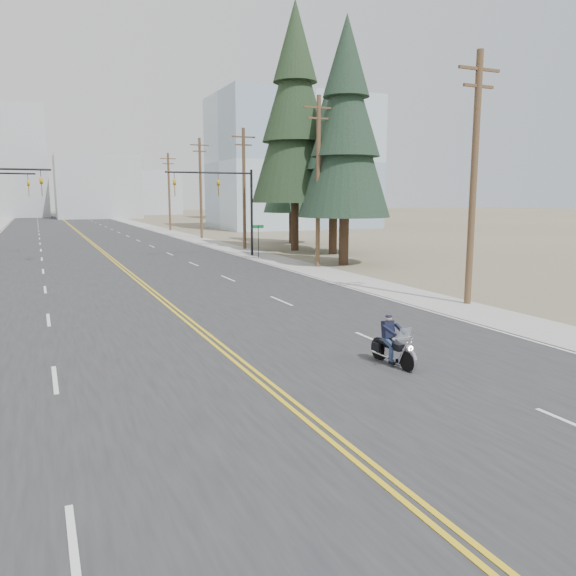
{
  "coord_description": "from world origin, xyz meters",
  "views": [
    {
      "loc": [
        -5.17,
        -11.57,
        4.81
      ],
      "look_at": [
        2.88,
        6.46,
        1.6
      ],
      "focal_mm": 35.0,
      "sensor_mm": 36.0,
      "label": 1
    }
  ],
  "objects": [
    {
      "name": "conifer_far",
      "position": [
        19.24,
        42.05,
        9.25
      ],
      "size": [
        6.02,
        6.02,
        16.13
      ],
      "rotation": [
        0.0,
        0.0,
        -0.15
      ],
      "color": "#382619",
      "rests_on": "ground"
    },
    {
      "name": "conifer_mid",
      "position": [
        17.87,
        30.67,
        9.15
      ],
      "size": [
        5.98,
        5.98,
        15.94
      ],
      "rotation": [
        0.0,
        0.0,
        0.2
      ],
      "color": "#382619",
      "rests_on": "ground"
    },
    {
      "name": "road",
      "position": [
        0.0,
        70.0,
        0.01
      ],
      "size": [
        20.0,
        200.0,
        0.01
      ],
      "primitive_type": "cube",
      "color": "#303033",
      "rests_on": "ground"
    },
    {
      "name": "utility_pole_c",
      "position": [
        12.5,
        38.0,
        5.73
      ],
      "size": [
        2.2,
        0.3,
        11.0
      ],
      "color": "brown",
      "rests_on": "ground"
    },
    {
      "name": "haze_bldg_e",
      "position": [
        25.0,
        150.0,
        6.0
      ],
      "size": [
        14.0,
        14.0,
        12.0
      ],
      "primitive_type": "cube",
      "color": "#B7BCC6",
      "rests_on": "ground"
    },
    {
      "name": "utility_pole_b",
      "position": [
        12.5,
        23.0,
        5.98
      ],
      "size": [
        2.2,
        0.3,
        11.5
      ],
      "color": "brown",
      "rests_on": "ground"
    },
    {
      "name": "conifer_near",
      "position": [
        14.78,
        23.37,
        9.77
      ],
      "size": [
        6.43,
        6.43,
        17.02
      ],
      "rotation": [
        0.0,
        0.0,
        0.26
      ],
      "color": "#382619",
      "rests_on": "ground"
    },
    {
      "name": "glass_building",
      "position": [
        32.0,
        70.0,
        10.0
      ],
      "size": [
        24.0,
        16.0,
        20.0
      ],
      "primitive_type": "cube",
      "color": "#9EB5CC",
      "rests_on": "ground"
    },
    {
      "name": "motorcyclist",
      "position": [
        3.96,
        1.46,
        0.73
      ],
      "size": [
        0.91,
        1.91,
        1.46
      ],
      "primitive_type": null,
      "rotation": [
        0.0,
        0.0,
        3.2
      ],
      "color": "black",
      "rests_on": "ground"
    },
    {
      "name": "haze_bldg_b",
      "position": [
        8.0,
        125.0,
        7.0
      ],
      "size": [
        18.0,
        14.0,
        14.0
      ],
      "primitive_type": "cube",
      "color": "#ADB2B7",
      "rests_on": "ground"
    },
    {
      "name": "utility_pole_a",
      "position": [
        12.5,
        8.0,
        5.73
      ],
      "size": [
        2.2,
        0.3,
        11.0
      ],
      "color": "brown",
      "rests_on": "ground"
    },
    {
      "name": "haze_bldg_c",
      "position": [
        40.0,
        110.0,
        9.0
      ],
      "size": [
        16.0,
        12.0,
        18.0
      ],
      "primitive_type": "cube",
      "color": "#B7BCC6",
      "rests_on": "ground"
    },
    {
      "name": "utility_pole_e",
      "position": [
        12.5,
        70.0,
        5.73
      ],
      "size": [
        2.2,
        0.3,
        11.0
      ],
      "color": "brown",
      "rests_on": "ground"
    },
    {
      "name": "sidewalk_right",
      "position": [
        11.5,
        70.0,
        0.01
      ],
      "size": [
        3.0,
        200.0,
        0.01
      ],
      "primitive_type": "cube",
      "color": "#A5A5A0",
      "rests_on": "ground"
    },
    {
      "name": "traffic_mast_right",
      "position": [
        8.98,
        32.0,
        4.94
      ],
      "size": [
        7.1,
        0.26,
        7.0
      ],
      "color": "black",
      "rests_on": "ground"
    },
    {
      "name": "ground_plane",
      "position": [
        0.0,
        0.0,
        0.0
      ],
      "size": [
        400.0,
        400.0,
        0.0
      ],
      "primitive_type": "plane",
      "color": "#776D56",
      "rests_on": "ground"
    },
    {
      "name": "utility_pole_d",
      "position": [
        12.5,
        53.0,
        5.98
      ],
      "size": [
        2.2,
        0.3,
        11.5
      ],
      "color": "brown",
      "rests_on": "ground"
    },
    {
      "name": "haze_bldg_d",
      "position": [
        -12.0,
        140.0,
        13.0
      ],
      "size": [
        20.0,
        15.0,
        26.0
      ],
      "primitive_type": "cube",
      "color": "#ADB2B7",
      "rests_on": "ground"
    },
    {
      "name": "street_sign",
      "position": [
        10.8,
        30.0,
        1.8
      ],
      "size": [
        0.9,
        0.06,
        2.62
      ],
      "color": "black",
      "rests_on": "ground"
    },
    {
      "name": "conifer_tall",
      "position": [
        16.24,
        34.89,
        12.4
      ],
      "size": [
        7.77,
        7.77,
        21.59
      ],
      "rotation": [
        0.0,
        0.0,
        0.4
      ],
      "color": "#382619",
      "rests_on": "ground"
    }
  ]
}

